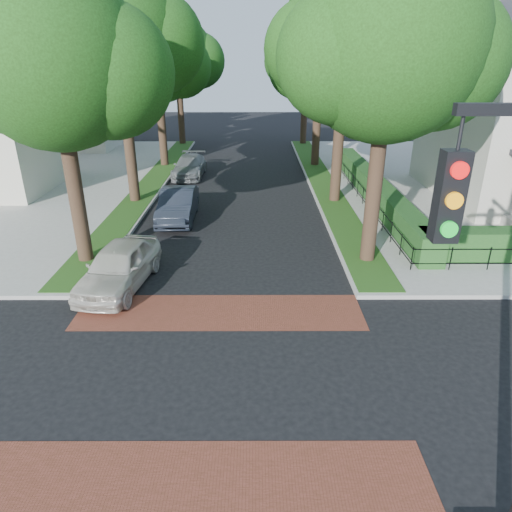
% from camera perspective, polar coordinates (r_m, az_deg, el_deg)
% --- Properties ---
extents(ground, '(120.00, 120.00, 0.00)m').
position_cam_1_polar(ground, '(11.97, -5.63, -14.82)').
color(ground, black).
rests_on(ground, ground).
extents(crosswalk_far, '(9.00, 2.20, 0.01)m').
position_cam_1_polar(crosswalk_far, '(14.60, -4.52, -6.98)').
color(crosswalk_far, brown).
rests_on(crosswalk_far, ground).
extents(crosswalk_near, '(9.00, 2.20, 0.01)m').
position_cam_1_polar(crosswalk_near, '(9.69, -7.49, -26.64)').
color(crosswalk_near, brown).
rests_on(crosswalk_near, ground).
extents(grass_strip_ne, '(1.60, 29.80, 0.02)m').
position_cam_1_polar(grass_strip_ne, '(29.65, 8.29, 9.24)').
color(grass_strip_ne, '#193F12').
rests_on(grass_strip_ne, sidewalk_ne).
extents(grass_strip_nw, '(1.60, 29.80, 0.02)m').
position_cam_1_polar(grass_strip_nw, '(30.05, -12.81, 9.09)').
color(grass_strip_nw, '#193F12').
rests_on(grass_strip_nw, sidewalk_nw).
extents(tree_right_near, '(7.75, 6.67, 10.66)m').
position_cam_1_polar(tree_right_near, '(17.16, 16.44, 23.47)').
color(tree_right_near, black).
rests_on(tree_right_near, sidewalk_ne).
extents(tree_right_mid, '(8.25, 7.09, 11.22)m').
position_cam_1_polar(tree_right_mid, '(24.98, 11.27, 24.55)').
color(tree_right_mid, black).
rests_on(tree_right_mid, sidewalk_ne).
extents(tree_right_far, '(7.25, 6.23, 9.74)m').
position_cam_1_polar(tree_right_far, '(33.85, 8.11, 22.58)').
color(tree_right_far, black).
rests_on(tree_right_far, sidewalk_ne).
extents(tree_right_back, '(7.50, 6.45, 10.20)m').
position_cam_1_polar(tree_right_back, '(42.79, 6.42, 23.33)').
color(tree_right_back, black).
rests_on(tree_right_back, sidewalk_ne).
extents(tree_left_near, '(7.50, 6.45, 10.20)m').
position_cam_1_polar(tree_left_near, '(17.79, -23.30, 21.40)').
color(tree_left_near, black).
rests_on(tree_left_near, sidewalk_nw).
extents(tree_left_mid, '(8.00, 6.88, 11.48)m').
position_cam_1_polar(tree_left_mid, '(25.43, -16.53, 24.88)').
color(tree_left_mid, black).
rests_on(tree_left_mid, sidewalk_nw).
extents(tree_left_far, '(7.00, 6.02, 9.86)m').
position_cam_1_polar(tree_left_far, '(34.17, -12.07, 22.69)').
color(tree_left_far, black).
rests_on(tree_left_far, sidewalk_nw).
extents(tree_left_back, '(7.75, 6.66, 10.44)m').
position_cam_1_polar(tree_left_back, '(43.05, -9.62, 23.36)').
color(tree_left_back, black).
rests_on(tree_left_back, sidewalk_nw).
extents(hedge_main_road, '(1.00, 18.00, 1.20)m').
position_cam_1_polar(hedge_main_road, '(26.07, 14.66, 8.06)').
color(hedge_main_road, '#17421B').
rests_on(hedge_main_road, sidewalk_ne).
extents(fence_main_road, '(0.06, 18.00, 0.90)m').
position_cam_1_polar(fence_main_road, '(25.92, 12.90, 7.80)').
color(fence_main_road, black).
rests_on(fence_main_road, sidewalk_ne).
extents(house_left_far, '(10.00, 9.00, 10.14)m').
position_cam_1_polar(house_left_far, '(44.59, -23.30, 18.83)').
color(house_left_far, beige).
rests_on(house_left_far, sidewalk_nw).
extents(parked_car_front, '(2.43, 4.73, 1.54)m').
position_cam_1_polar(parked_car_front, '(16.48, -16.74, -1.23)').
color(parked_car_front, beige).
rests_on(parked_car_front, ground).
extents(parked_car_middle, '(1.70, 4.67, 1.53)m').
position_cam_1_polar(parked_car_middle, '(22.78, -9.73, 6.31)').
color(parked_car_middle, '#1E242E').
rests_on(parked_car_middle, ground).
extents(parked_car_rear, '(2.02, 4.75, 1.37)m').
position_cam_1_polar(parked_car_rear, '(31.41, -8.32, 11.03)').
color(parked_car_rear, slate).
rests_on(parked_car_rear, ground).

